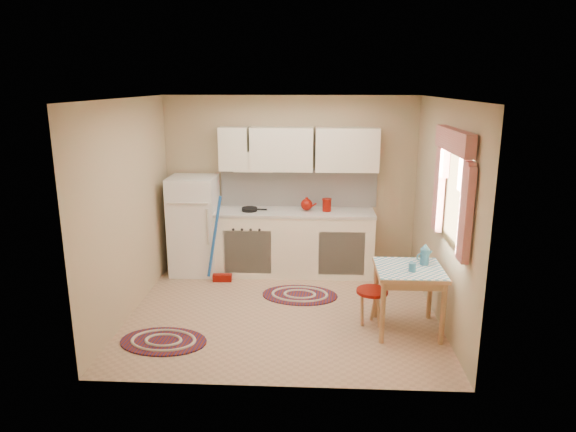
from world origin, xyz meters
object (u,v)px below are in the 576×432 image
(stool, at_px, (372,307))
(table, at_px, (408,300))
(fridge, at_px, (194,225))
(base_cabinets, at_px, (293,243))

(stool, bearing_deg, table, -16.16)
(table, distance_m, stool, 0.42)
(fridge, xyz_separation_m, base_cabinets, (1.41, 0.05, -0.26))
(stool, bearing_deg, fridge, 146.57)
(table, bearing_deg, stool, 163.84)
(base_cabinets, relative_size, stool, 5.36)
(table, bearing_deg, base_cabinets, 127.71)
(fridge, relative_size, base_cabinets, 0.62)
(table, xyz_separation_m, stool, (-0.38, 0.11, -0.15))
(fridge, distance_m, table, 3.23)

